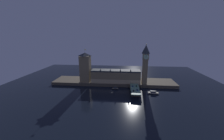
# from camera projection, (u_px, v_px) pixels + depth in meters

# --- Properties ---
(ground_plane) EXTENTS (400.00, 400.00, 0.00)m
(ground_plane) POSITION_uv_depth(u_px,v_px,m) (112.00, 91.00, 218.11)
(ground_plane) COLOR black
(embankment) EXTENTS (220.00, 42.00, 5.31)m
(embankment) POSITION_uv_depth(u_px,v_px,m) (114.00, 82.00, 255.27)
(embankment) COLOR brown
(embankment) RESTS_ON ground_plane
(parliament_hall) EXTENTS (85.83, 19.95, 26.12)m
(parliament_hall) POSITION_uv_depth(u_px,v_px,m) (116.00, 76.00, 243.36)
(parliament_hall) COLOR #8E7A56
(parliament_hall) RESTS_ON embankment
(clock_tower) EXTENTS (10.14, 10.25, 67.61)m
(clock_tower) POSITION_uv_depth(u_px,v_px,m) (145.00, 63.00, 228.71)
(clock_tower) COLOR #8E7A56
(clock_tower) RESTS_ON embankment
(victoria_tower) EXTENTS (17.71, 17.71, 57.85)m
(victoria_tower) POSITION_uv_depth(u_px,v_px,m) (85.00, 67.00, 244.36)
(victoria_tower) COLOR #8E7A56
(victoria_tower) RESTS_ON embankment
(bridge) EXTENTS (13.46, 46.00, 7.34)m
(bridge) POSITION_uv_depth(u_px,v_px,m) (135.00, 90.00, 209.02)
(bridge) COLOR slate
(bridge) RESTS_ON ground_plane
(car_northbound_lead) EXTENTS (2.06, 4.28, 1.31)m
(car_northbound_lead) POSITION_uv_depth(u_px,v_px,m) (133.00, 86.00, 217.01)
(car_northbound_lead) COLOR navy
(car_northbound_lead) RESTS_ON bridge
(car_northbound_trail) EXTENTS (1.87, 4.59, 1.38)m
(car_northbound_trail) POSITION_uv_depth(u_px,v_px,m) (133.00, 91.00, 198.15)
(car_northbound_trail) COLOR black
(car_northbound_trail) RESTS_ON bridge
(car_southbound_lead) EXTENTS (1.95, 4.61, 1.46)m
(car_southbound_lead) POSITION_uv_depth(u_px,v_px,m) (137.00, 90.00, 201.27)
(car_southbound_lead) COLOR navy
(car_southbound_lead) RESTS_ON bridge
(car_southbound_trail) EXTENTS (1.97, 4.49, 1.47)m
(car_southbound_trail) POSITION_uv_depth(u_px,v_px,m) (136.00, 86.00, 216.94)
(car_southbound_trail) COLOR #235633
(car_southbound_trail) RESTS_ON bridge
(pedestrian_near_rail) EXTENTS (0.38, 0.38, 1.69)m
(pedestrian_near_rail) POSITION_uv_depth(u_px,v_px,m) (132.00, 92.00, 194.23)
(pedestrian_near_rail) COLOR black
(pedestrian_near_rail) RESTS_ON bridge
(pedestrian_mid_walk) EXTENTS (0.38, 0.38, 1.86)m
(pedestrian_mid_walk) POSITION_uv_depth(u_px,v_px,m) (139.00, 89.00, 203.42)
(pedestrian_mid_walk) COLOR black
(pedestrian_mid_walk) RESTS_ON bridge
(pedestrian_far_rail) EXTENTS (0.38, 0.38, 1.60)m
(pedestrian_far_rail) POSITION_uv_depth(u_px,v_px,m) (131.00, 86.00, 217.58)
(pedestrian_far_rail) COLOR black
(pedestrian_far_rail) RESTS_ON bridge
(street_lamp_near) EXTENTS (1.34, 0.60, 7.08)m
(street_lamp_near) POSITION_uv_depth(u_px,v_px,m) (131.00, 89.00, 193.74)
(street_lamp_near) COLOR #2D3333
(street_lamp_near) RESTS_ON bridge
(street_lamp_far) EXTENTS (1.34, 0.60, 6.83)m
(street_lamp_far) POSITION_uv_depth(u_px,v_px,m) (130.00, 83.00, 222.29)
(street_lamp_far) COLOR #2D3333
(street_lamp_far) RESTS_ON bridge
(boat_upstream) EXTENTS (11.25, 3.80, 4.10)m
(boat_upstream) POSITION_uv_depth(u_px,v_px,m) (115.00, 88.00, 224.57)
(boat_upstream) COLOR #28282D
(boat_upstream) RESTS_ON ground_plane
(boat_downstream) EXTENTS (18.10, 6.31, 4.73)m
(boat_downstream) POSITION_uv_depth(u_px,v_px,m) (153.00, 93.00, 206.57)
(boat_downstream) COLOR #B2A893
(boat_downstream) RESTS_ON ground_plane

